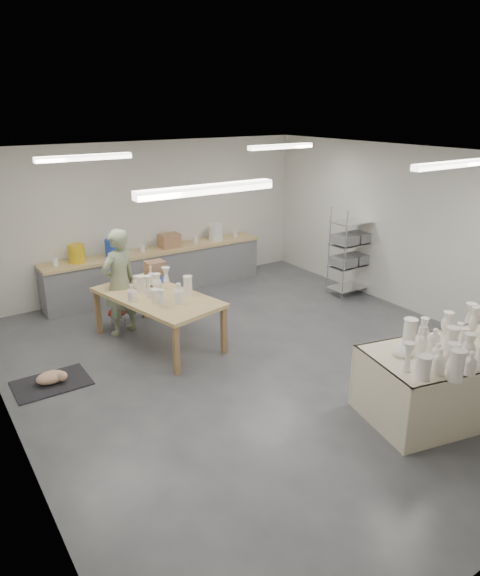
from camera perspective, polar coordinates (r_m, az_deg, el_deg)
room at (r=7.14m, az=1.80°, el=6.69°), size 8.00×8.02×3.00m
back_counter at (r=10.63m, az=-9.18°, el=2.09°), size 4.60×0.60×1.24m
wire_shelf at (r=10.50m, az=12.35°, el=4.13°), size 0.88×0.48×1.80m
drying_table at (r=7.05m, az=23.11°, el=-9.02°), size 2.59×1.66×1.22m
work_table at (r=8.32m, az=-9.22°, el=-0.54°), size 1.54×2.37×1.16m
rug at (r=7.72m, az=-20.21°, el=-9.89°), size 1.00×0.70×0.02m
cat at (r=7.66m, az=-20.13°, el=-9.28°), size 0.42×0.32×0.17m
potter at (r=8.66m, az=-13.24°, el=0.60°), size 0.76×0.62×1.81m
red_stool at (r=9.13m, az=-13.54°, el=-2.79°), size 0.32×0.32×0.29m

